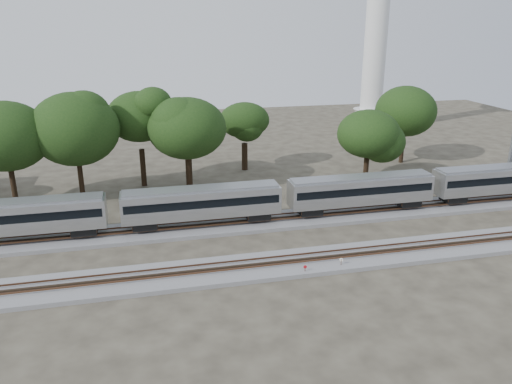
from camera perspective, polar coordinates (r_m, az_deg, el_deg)
ground at (r=47.67m, az=-1.95°, el=-6.73°), size 160.00×160.00×0.00m
track_far at (r=52.97m, az=-3.22°, el=-3.78°), size 160.00×5.00×0.73m
track_near at (r=44.07m, az=-0.93°, el=-8.70°), size 160.00×5.00×0.73m
train at (r=51.60m, az=-6.06°, el=-1.10°), size 84.82×2.92×4.30m
switch_stand_red at (r=43.29m, az=5.63°, el=-8.75°), size 0.30×0.07×0.94m
switch_stand_white at (r=44.74m, az=9.70°, el=-7.88°), size 0.31×0.17×1.04m
switch_lever at (r=44.67m, az=9.59°, el=-8.66°), size 0.58×0.46×0.30m
tree_1 at (r=62.82m, az=-26.73°, el=5.68°), size 8.55×8.55×12.06m
tree_2 at (r=61.96m, az=-19.97°, el=6.74°), size 8.90×8.90×12.55m
tree_3 at (r=65.56m, az=-13.20°, el=8.36°), size 9.32×9.32×13.14m
tree_4 at (r=62.77m, az=-7.89°, el=7.21°), size 8.21×8.21×11.57m
tree_5 at (r=71.61m, az=-1.34°, el=8.19°), size 7.41×7.41×10.45m
tree_6 at (r=66.68m, az=12.74°, el=6.49°), size 6.92×6.92×9.76m
tree_7 at (r=78.59m, az=16.72°, el=8.82°), size 8.03×8.03×11.31m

